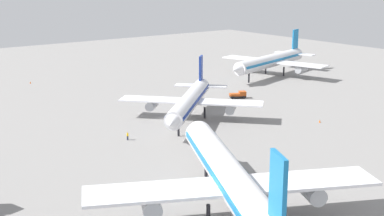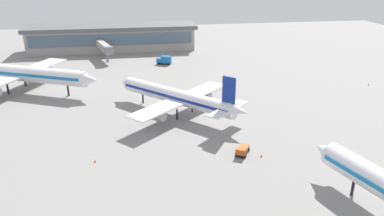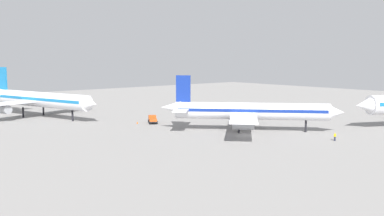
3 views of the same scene
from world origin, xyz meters
name	(u,v)px [view 2 (image 2 of 3)]	position (x,y,z in m)	size (l,w,h in m)	color
ground	(195,107)	(0.00, 0.00, 0.00)	(288.00, 288.00, 0.00)	gray
terminal_building	(113,37)	(23.93, -77.94, 5.59)	(74.54, 18.43, 10.96)	#9E9993
airplane_at_gate	(22,73)	(48.90, -22.13, 5.59)	(47.08, 39.13, 15.37)	white
airplane_distant	(178,97)	(5.03, 3.58, 4.62)	(31.94, 33.62, 12.71)	white
pushback_tractor	(242,150)	(-5.09, 27.65, 0.97)	(3.86, 4.76, 1.90)	black
catering_truck	(164,60)	(3.64, -47.30, 1.70)	(5.87, 4.14, 3.30)	black
ground_crew_worker	(155,88)	(9.57, -15.59, 0.85)	(0.58, 0.43, 1.67)	#1E2338
jet_bridge	(104,47)	(26.70, -58.63, 5.13)	(7.85, 18.10, 6.74)	#9E9993
safety_cone_near_gate	(261,156)	(-8.62, 29.39, 0.30)	(0.44, 0.44, 0.60)	#EA590C
safety_cone_mid_apron	(369,84)	(-58.55, -10.19, 0.30)	(0.44, 0.44, 0.60)	#EA590C
safety_cone_far_side	(95,161)	(24.36, 26.03, 0.30)	(0.44, 0.44, 0.60)	#EA590C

